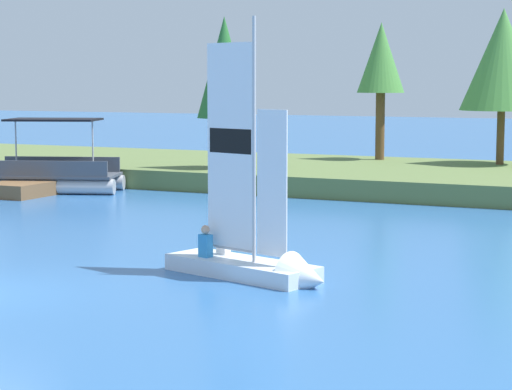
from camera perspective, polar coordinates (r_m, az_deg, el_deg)
name	(u,v)px	position (r m, az deg, el deg)	size (l,w,h in m)	color
shore_bank	(360,176)	(41.03, 6.12, 1.14)	(80.00, 10.92, 0.78)	#5B703D
shoreline_tree_left	(224,68)	(39.68, -1.86, 7.41)	(2.23, 2.23, 6.13)	brown
shoreline_tree_midleft	(381,60)	(44.46, 7.31, 7.83)	(2.13, 2.13, 6.15)	brown
shoreline_tree_centre	(503,60)	(42.82, 14.21, 7.66)	(3.53, 3.53, 6.59)	brown
wooden_dock	(46,185)	(39.08, -12.16, 0.56)	(2.00, 5.56, 0.53)	brown
sailboat	(263,259)	(21.32, 0.41, -3.76)	(4.32, 2.27, 6.07)	silver
pontoon_boat	(55,174)	(39.07, -11.66, 1.18)	(5.59, 3.90, 2.87)	#B2B2B7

